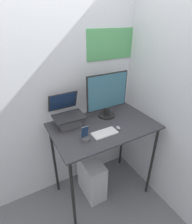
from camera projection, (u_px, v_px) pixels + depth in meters
name	position (u px, v px, depth m)	size (l,w,h in m)	color
ground_plane	(117.00, 212.00, 2.06)	(12.00, 12.00, 0.00)	slate
wall_back	(85.00, 88.00, 2.03)	(6.00, 0.06, 2.60)	silver
wall_side_right	(177.00, 101.00, 1.71)	(0.05, 6.00, 2.60)	silver
desk	(103.00, 134.00, 1.89)	(1.09, 0.68, 1.02)	#333338
laptop	(68.00, 117.00, 1.80)	(0.31, 0.31, 0.32)	#4C4C51
monitor	(107.00, 96.00, 1.89)	(0.49, 0.19, 0.50)	black
keyboard	(105.00, 133.00, 1.69)	(0.25, 0.12, 0.02)	white
mouse	(118.00, 128.00, 1.76)	(0.04, 0.06, 0.03)	#99999E
cell_phone	(85.00, 137.00, 1.58)	(0.07, 0.07, 0.15)	#4C4C51
computer_tower	(92.00, 178.00, 2.18)	(0.22, 0.41, 0.52)	silver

